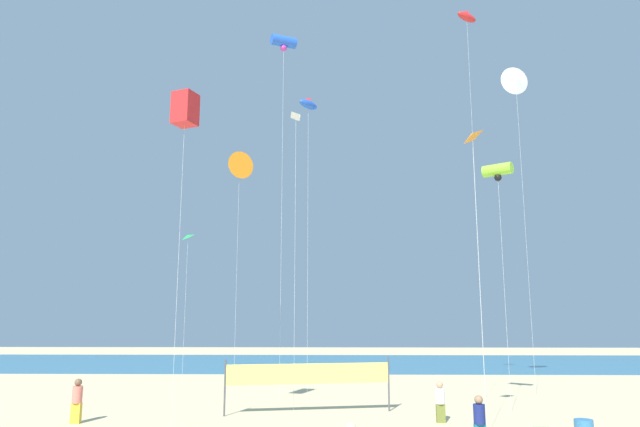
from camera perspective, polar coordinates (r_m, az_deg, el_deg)
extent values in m
cube|color=teal|center=(52.99, -1.31, -14.92)|extent=(120.00, 20.00, 0.01)
cylinder|color=navy|center=(20.62, 15.87, -19.00)|extent=(0.39, 0.39, 0.64)
sphere|color=#997051|center=(20.56, 15.80, -17.73)|extent=(0.29, 0.29, 0.29)
cube|color=olive|center=(25.01, 12.16, -19.20)|extent=(0.36, 0.21, 0.75)
cylinder|color=white|center=(24.91, 12.10, -17.66)|extent=(0.37, 0.37, 0.62)
sphere|color=tan|center=(24.85, 12.06, -16.64)|extent=(0.28, 0.28, 0.28)
cube|color=gold|center=(26.31, -23.53, -18.09)|extent=(0.38, 0.23, 0.80)
cylinder|color=#EA7260|center=(26.21, -23.41, -16.51)|extent=(0.40, 0.40, 0.66)
sphere|color=brown|center=(26.16, -23.33, -15.47)|extent=(0.30, 0.30, 0.30)
cylinder|color=#4C4C51|center=(26.18, -9.63, -17.04)|extent=(0.08, 0.08, 2.40)
cylinder|color=#4C4C51|center=(27.31, 6.99, -16.81)|extent=(0.08, 0.08, 2.40)
cube|color=#EAE566|center=(26.43, -1.14, -15.95)|extent=(7.35, 1.45, 0.90)
cylinder|color=silver|center=(22.34, 15.89, -6.52)|extent=(0.01, 0.01, 11.33)
pyramid|color=orange|center=(23.38, 15.08, 7.64)|extent=(0.82, 0.83, 0.52)
cylinder|color=silver|center=(36.47, -13.56, -9.56)|extent=(0.01, 0.01, 9.21)
pyramid|color=green|center=(36.79, -13.31, -2.25)|extent=(0.94, 0.94, 0.45)
cylinder|color=silver|center=(30.87, -3.92, 0.31)|extent=(0.01, 0.01, 19.99)
cylinder|color=blue|center=(34.13, -3.71, 17.05)|extent=(1.60, 1.16, 0.63)
sphere|color=#D833A5|center=(33.95, -3.72, 16.43)|extent=(0.38, 0.38, 0.38)
cylinder|color=silver|center=(34.56, 20.13, -1.54)|extent=(0.01, 0.01, 18.41)
cone|color=white|center=(36.98, 19.24, 12.70)|extent=(1.77, 0.60, 1.73)
cylinder|color=silver|center=(28.12, 18.20, -7.04)|extent=(0.01, 0.01, 11.36)
cylinder|color=#8CD833|center=(28.94, 17.58, 4.25)|extent=(1.49, 1.31, 0.59)
sphere|color=black|center=(28.85, 17.62, 3.49)|extent=(0.35, 0.35, 0.35)
cylinder|color=silver|center=(27.33, -2.57, -4.40)|extent=(0.01, 0.01, 14.27)
pyramid|color=white|center=(28.97, -2.42, 9.89)|extent=(0.70, 0.70, 0.36)
cylinder|color=silver|center=(32.21, -1.26, -3.04)|extent=(0.01, 0.01, 16.77)
ellipsoid|color=blue|center=(34.27, -1.20, 11.01)|extent=(1.32, 1.41, 0.54)
cube|color=red|center=(34.35, -1.20, 11.34)|extent=(0.28, 0.06, 0.36)
cylinder|color=silver|center=(33.01, 15.52, 1.75)|extent=(0.01, 0.01, 21.99)
ellipsoid|color=red|center=(36.82, 14.67, 18.74)|extent=(1.46, 1.05, 0.68)
cube|color=red|center=(36.92, 14.65, 19.01)|extent=(0.27, 0.06, 0.34)
cylinder|color=silver|center=(35.12, -8.46, -6.04)|extent=(0.01, 0.01, 13.71)
cone|color=orange|center=(36.25, -8.18, 4.84)|extent=(1.66, 1.34, 1.75)
cylinder|color=silver|center=(22.91, -14.19, -4.88)|extent=(0.01, 0.01, 12.77)
cube|color=red|center=(24.31, -13.53, 10.28)|extent=(1.11, 1.11, 1.37)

